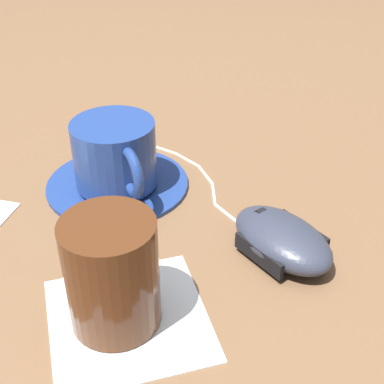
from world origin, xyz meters
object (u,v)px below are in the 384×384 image
at_px(coffee_cup, 115,155).
at_px(drinking_glass, 112,274).
at_px(saucer, 118,182).
at_px(computer_mouse, 282,239).

bearing_deg(coffee_cup, drinking_glass, -34.66).
relative_size(saucer, computer_mouse, 1.40).
height_order(saucer, coffee_cup, coffee_cup).
bearing_deg(drinking_glass, computer_mouse, 78.64).
xyz_separation_m(coffee_cup, drinking_glass, (0.15, -0.11, 0.00)).
height_order(saucer, computer_mouse, computer_mouse).
distance_m(coffee_cup, computer_mouse, 0.19).
relative_size(coffee_cup, computer_mouse, 1.07).
height_order(coffee_cup, drinking_glass, drinking_glass).
relative_size(saucer, drinking_glass, 1.67).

